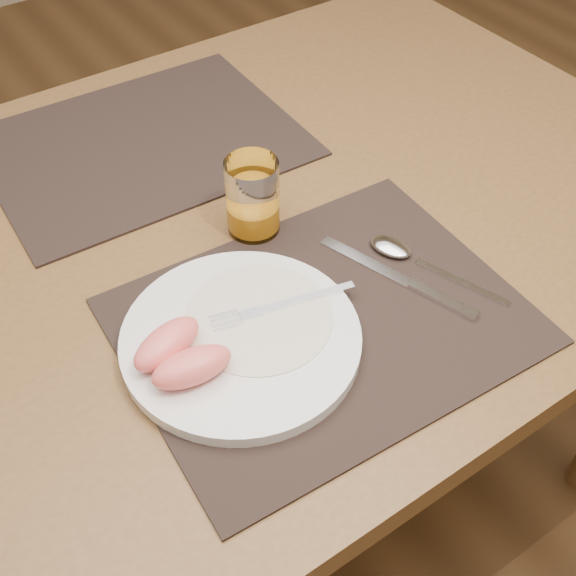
% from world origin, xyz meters
% --- Properties ---
extents(ground, '(5.00, 5.00, 0.00)m').
position_xyz_m(ground, '(0.00, 0.00, 0.00)').
color(ground, brown).
rests_on(ground, ground).
extents(table, '(1.40, 0.90, 0.75)m').
position_xyz_m(table, '(0.00, 0.00, 0.67)').
color(table, brown).
rests_on(table, ground).
extents(placemat_near, '(0.47, 0.37, 0.00)m').
position_xyz_m(placemat_near, '(0.02, -0.22, 0.75)').
color(placemat_near, black).
rests_on(placemat_near, table).
extents(placemat_far, '(0.46, 0.36, 0.00)m').
position_xyz_m(placemat_far, '(0.01, 0.22, 0.75)').
color(placemat_far, black).
rests_on(placemat_far, table).
extents(plate, '(0.27, 0.27, 0.02)m').
position_xyz_m(plate, '(-0.08, -0.20, 0.76)').
color(plate, white).
rests_on(plate, placemat_near).
extents(plate_dressing, '(0.17, 0.17, 0.00)m').
position_xyz_m(plate_dressing, '(-0.05, -0.19, 0.77)').
color(plate_dressing, white).
rests_on(plate_dressing, plate).
extents(fork, '(0.17, 0.06, 0.00)m').
position_xyz_m(fork, '(-0.03, -0.18, 0.77)').
color(fork, silver).
rests_on(fork, plate).
extents(knife, '(0.08, 0.21, 0.01)m').
position_xyz_m(knife, '(0.14, -0.23, 0.76)').
color(knife, silver).
rests_on(knife, placemat_near).
extents(spoon, '(0.08, 0.19, 0.01)m').
position_xyz_m(spoon, '(0.17, -0.19, 0.76)').
color(spoon, silver).
rests_on(spoon, placemat_near).
extents(juice_glass, '(0.07, 0.07, 0.10)m').
position_xyz_m(juice_glass, '(0.04, -0.04, 0.80)').
color(juice_glass, white).
rests_on(juice_glass, placemat_near).
extents(grapefruit_wedges, '(0.10, 0.10, 0.04)m').
position_xyz_m(grapefruit_wedges, '(-0.15, -0.20, 0.79)').
color(grapefruit_wedges, '#FA7266').
rests_on(grapefruit_wedges, plate).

